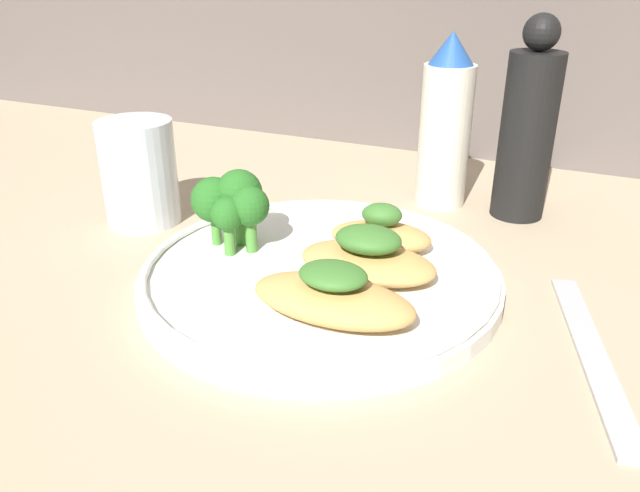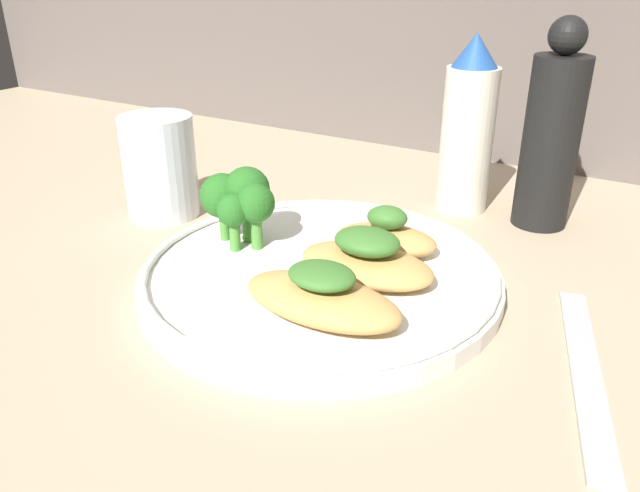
{
  "view_description": "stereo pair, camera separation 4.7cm",
  "coord_description": "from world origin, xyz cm",
  "px_view_note": "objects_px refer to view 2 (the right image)",
  "views": [
    {
      "loc": [
        17.63,
        -38.88,
        23.67
      ],
      "look_at": [
        0.0,
        0.0,
        3.4
      ],
      "focal_mm": 35.0,
      "sensor_mm": 36.0,
      "label": 1
    },
    {
      "loc": [
        21.81,
        -36.7,
        23.67
      ],
      "look_at": [
        0.0,
        0.0,
        3.4
      ],
      "focal_mm": 35.0,
      "sensor_mm": 36.0,
      "label": 2
    }
  ],
  "objects_px": {
    "sauce_bottle": "(468,129)",
    "drinking_glass": "(160,167)",
    "broccoli_bunch": "(239,199)",
    "pepper_grinder": "(551,136)",
    "plate": "(320,274)"
  },
  "relations": [
    {
      "from": "broccoli_bunch",
      "to": "pepper_grinder",
      "type": "xyz_separation_m",
      "value": [
        0.2,
        0.2,
        0.03
      ]
    },
    {
      "from": "plate",
      "to": "broccoli_bunch",
      "type": "relative_size",
      "value": 4.07
    },
    {
      "from": "broccoli_bunch",
      "to": "sauce_bottle",
      "type": "relative_size",
      "value": 0.4
    },
    {
      "from": "broccoli_bunch",
      "to": "pepper_grinder",
      "type": "bearing_deg",
      "value": 45.72
    },
    {
      "from": "plate",
      "to": "broccoli_bunch",
      "type": "height_order",
      "value": "broccoli_bunch"
    },
    {
      "from": "sauce_bottle",
      "to": "drinking_glass",
      "type": "height_order",
      "value": "sauce_bottle"
    },
    {
      "from": "pepper_grinder",
      "to": "drinking_glass",
      "type": "distance_m",
      "value": 0.37
    },
    {
      "from": "plate",
      "to": "drinking_glass",
      "type": "distance_m",
      "value": 0.22
    },
    {
      "from": "drinking_glass",
      "to": "broccoli_bunch",
      "type": "bearing_deg",
      "value": -17.27
    },
    {
      "from": "plate",
      "to": "sauce_bottle",
      "type": "distance_m",
      "value": 0.23
    },
    {
      "from": "broccoli_bunch",
      "to": "sauce_bottle",
      "type": "distance_m",
      "value": 0.24
    },
    {
      "from": "drinking_glass",
      "to": "pepper_grinder",
      "type": "bearing_deg",
      "value": 26.97
    },
    {
      "from": "plate",
      "to": "drinking_glass",
      "type": "height_order",
      "value": "drinking_glass"
    },
    {
      "from": "plate",
      "to": "broccoli_bunch",
      "type": "bearing_deg",
      "value": 174.05
    },
    {
      "from": "broccoli_bunch",
      "to": "pepper_grinder",
      "type": "distance_m",
      "value": 0.29
    }
  ]
}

